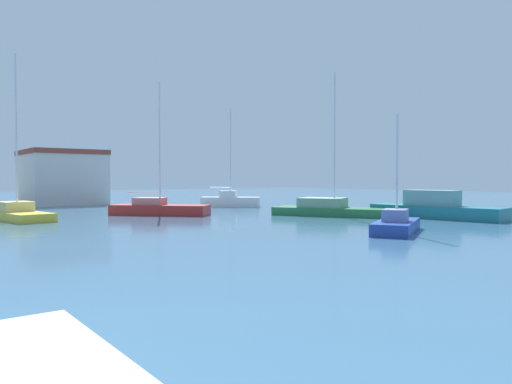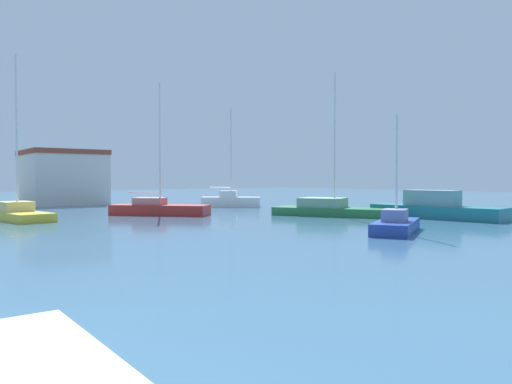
{
  "view_description": "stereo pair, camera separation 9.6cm",
  "coord_description": "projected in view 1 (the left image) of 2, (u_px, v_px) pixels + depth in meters",
  "views": [
    {
      "loc": [
        0.23,
        -8.3,
        2.73
      ],
      "look_at": [
        20.92,
        18.78,
        1.75
      ],
      "focal_mm": 33.95,
      "sensor_mm": 36.0,
      "label": 1
    },
    {
      "loc": [
        0.3,
        -8.36,
        2.73
      ],
      "look_at": [
        20.92,
        18.78,
        1.75
      ],
      "focal_mm": 33.95,
      "sensor_mm": 36.0,
      "label": 2
    }
  ],
  "objects": [
    {
      "name": "sailboat_green_far_left",
      "position": [
        331.0,
        209.0,
        35.2
      ],
      "size": [
        6.71,
        9.05,
        10.33
      ],
      "color": "#28703D",
      "rests_on": "water"
    },
    {
      "name": "sailboat_blue_near_pier",
      "position": [
        396.0,
        224.0,
        24.22
      ],
      "size": [
        5.37,
        3.99,
        5.94
      ],
      "color": "#233D93",
      "rests_on": "water"
    },
    {
      "name": "sailboat_white_far_right",
      "position": [
        230.0,
        200.0,
        45.41
      ],
      "size": [
        5.08,
        4.82,
        9.31
      ],
      "color": "white",
      "rests_on": "water"
    },
    {
      "name": "sailboat_yellow_distant_north",
      "position": [
        17.0,
        213.0,
        31.5
      ],
      "size": [
        3.31,
        7.13,
        10.78
      ],
      "color": "gold",
      "rests_on": "water"
    },
    {
      "name": "motorboat_teal_inner_mooring",
      "position": [
        435.0,
        208.0,
        32.93
      ],
      "size": [
        3.63,
        9.06,
        1.9
      ],
      "color": "#1E707A",
      "rests_on": "water"
    },
    {
      "name": "waterfront_apartments",
      "position": [
        62.0,
        177.0,
        51.17
      ],
      "size": [
        7.39,
        8.85,
        5.64
      ],
      "color": "beige",
      "rests_on": "ground"
    },
    {
      "name": "sailboat_red_outer_mooring",
      "position": [
        159.0,
        208.0,
        35.68
      ],
      "size": [
        6.4,
        6.73,
        9.73
      ],
      "color": "#B22823",
      "rests_on": "water"
    },
    {
      "name": "water",
      "position": [
        173.0,
        220.0,
        31.52
      ],
      "size": [
        160.0,
        160.0,
        0.0
      ],
      "primitive_type": "plane",
      "color": "#38607F",
      "rests_on": "ground"
    }
  ]
}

